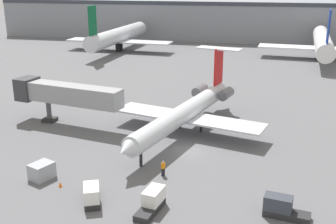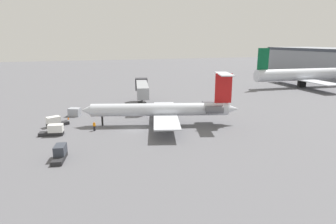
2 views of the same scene
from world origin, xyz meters
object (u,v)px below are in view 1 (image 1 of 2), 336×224
Objects in this scene: ground_crew_marshaller at (163,168)px; baggage_tug_trailing at (282,208)px; parked_airliner_west_end at (118,36)px; traffic_cone_near at (60,184)px; regional_jet at (188,110)px; parked_airliner_west_mid at (323,42)px; cargo_container_uld at (42,171)px; jet_bridge at (61,94)px; baggage_tug_lead at (92,195)px; baggage_tug_spare at (152,202)px.

ground_crew_marshaller is 0.40× the size of baggage_tug_trailing.
traffic_cone_near is at bearing -75.30° from parked_airliner_west_end.
parked_airliner_west_mid is (24.10, 58.15, 1.23)m from regional_jet.
jet_bridge is at bearing 108.63° from cargo_container_uld.
baggage_tug_trailing is 1.47× the size of cargo_container_uld.
ground_crew_marshaller reaches higher than traffic_cone_near.
parked_airliner_west_mid is at bearing 66.04° from traffic_cone_near.
traffic_cone_near is at bearing -113.96° from parked_airliner_west_mid.
jet_bridge reaches higher than traffic_cone_near.
jet_bridge reaches higher than cargo_container_uld.
baggage_tug_lead is 7.80m from cargo_container_uld.
traffic_cone_near is (-10.08, 2.17, -0.56)m from baggage_tug_spare.
parked_airliner_west_mid is (23.80, 78.39, 3.52)m from baggage_tug_spare.
baggage_tug_trailing is at bearing -58.25° from regional_jet.
baggage_tug_spare reaches higher than traffic_cone_near.
baggage_tug_trailing is (29.55, -18.23, -3.62)m from jet_bridge.
parked_airliner_west_mid is (33.88, 76.21, 4.08)m from traffic_cone_near.
regional_jet is 20.73m from traffic_cone_near.
parked_airliner_west_end is at bearing 104.70° from traffic_cone_near.
traffic_cone_near is 79.48m from parked_airliner_west_end.
jet_bridge is 0.45× the size of parked_airliner_west_mid.
parked_airliner_west_end is 54.02m from parked_airliner_west_mid.
parked_airliner_west_mid reaches higher than traffic_cone_near.
baggage_tug_lead is 4.88m from traffic_cone_near.
parked_airliner_west_end is at bearing 179.40° from parked_airliner_west_mid.
ground_crew_marshaller is at bearing 155.70° from baggage_tug_trailing.
ground_crew_marshaller is 0.05× the size of parked_airliner_west_mid.
baggage_tug_trailing is 11.43m from baggage_tug_spare.
cargo_container_uld reaches higher than traffic_cone_near.
parked_airliner_west_end is at bearing 103.03° from cargo_container_uld.
jet_bridge is at bearing 122.26° from baggage_tug_lead.
baggage_tug_trailing is at bearing -99.19° from parked_airliner_west_mid.
jet_bridge is 17.46m from cargo_container_uld.
jet_bridge is (-17.90, -0.59, 1.33)m from regional_jet.
parked_airliner_west_end is (-41.56, 77.54, 3.49)m from baggage_tug_trailing.
cargo_container_uld is at bearing -164.69° from ground_crew_marshaller.
baggage_tug_spare is at bearing 0.45° from baggage_tug_lead.
baggage_tug_spare is at bearing -69.06° from parked_airliner_west_end.
ground_crew_marshaller is 0.05× the size of parked_airliner_west_end.
baggage_tug_spare is 10.32m from traffic_cone_near.
traffic_cone_near is (-9.51, -4.62, -0.58)m from ground_crew_marshaller.
baggage_tug_spare is 13.20m from cargo_container_uld.
baggage_tug_trailing is at bearing -4.86° from cargo_container_uld.
parked_airliner_west_end reaches higher than baggage_tug_lead.
regional_jet is 65.91m from parked_airliner_west_end.
jet_bridge is 23.56m from baggage_tug_lead.
ground_crew_marshaller is at bearing -67.66° from parked_airliner_west_end.
jet_bridge reaches higher than baggage_tug_spare.
baggage_tug_spare is (18.20, -19.64, -3.62)m from jet_bridge.
baggage_tug_trailing is 78.05m from parked_airliner_west_mid.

